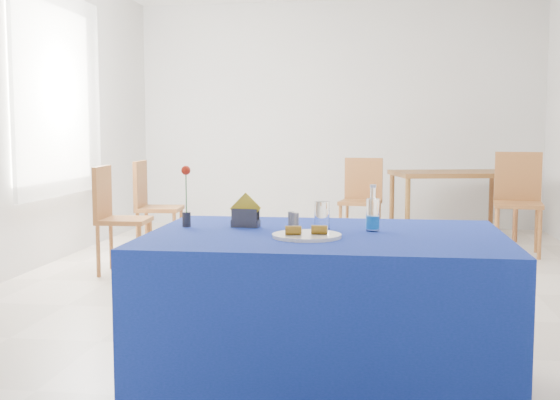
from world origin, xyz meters
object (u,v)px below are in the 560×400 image
object	(u,v)px
water_bottle	(373,216)
chair_win_a	(114,212)
oak_table	(452,178)
chair_win_b	(151,201)
plate	(307,236)
blue_table	(325,315)
chair_bg_left	(362,194)
chair_bg_right	(518,195)

from	to	relation	value
water_bottle	chair_win_a	xyz separation A→B (m)	(-2.18, 2.45, -0.30)
oak_table	chair_win_a	bearing A→B (deg)	-142.10
water_bottle	chair_win_b	distance (m)	3.97
plate	blue_table	size ratio (longest dim) A/B	0.19
oak_table	chair_win_b	distance (m)	3.38
blue_table	chair_win_b	bearing A→B (deg)	119.48
chair_bg_left	chair_bg_right	size ratio (longest dim) A/B	0.92
chair_win_a	water_bottle	bearing A→B (deg)	-142.10
chair_bg_right	chair_win_b	distance (m)	3.60
chair_win_a	chair_bg_right	bearing A→B (deg)	-71.95
plate	chair_bg_left	distance (m)	4.54
water_bottle	chair_win_b	xyz separation A→B (m)	(-2.15, 3.33, -0.30)
chair_win_a	chair_win_b	xyz separation A→B (m)	(0.04, 0.88, 0.00)
chair_bg_right	chair_win_b	world-z (taller)	chair_bg_right
plate	water_bottle	bearing A→B (deg)	39.33
oak_table	chair_win_b	xyz separation A→B (m)	(-3.02, -1.50, -0.14)
oak_table	chair_bg_left	xyz separation A→B (m)	(-1.00, -0.53, -0.15)
water_bottle	oak_table	size ratio (longest dim) A/B	0.15
plate	chair_bg_right	world-z (taller)	chair_bg_right
blue_table	chair_win_b	size ratio (longest dim) A/B	1.73
blue_table	oak_table	distance (m)	5.05
plate	chair_win_b	world-z (taller)	chair_win_b
blue_table	water_bottle	world-z (taller)	water_bottle
blue_table	chair_win_a	bearing A→B (deg)	127.76
oak_table	chair_win_b	world-z (taller)	chair_win_b
chair_win_a	chair_bg_left	bearing A→B (deg)	-51.87
chair_bg_left	chair_bg_right	xyz separation A→B (m)	(1.54, -0.41, 0.05)
chair_bg_left	chair_bg_right	bearing A→B (deg)	-5.62
chair_bg_right	water_bottle	bearing A→B (deg)	-101.69
water_bottle	chair_bg_left	xyz separation A→B (m)	(-0.12, 4.30, -0.30)
plate	chair_bg_right	xyz separation A→B (m)	(1.70, 4.12, -0.19)
blue_table	oak_table	bearing A→B (deg)	77.56
blue_table	chair_bg_right	world-z (taller)	chair_bg_right
chair_win_a	plate	bearing A→B (deg)	-148.47
plate	chair_win_a	world-z (taller)	chair_win_a
plate	blue_table	bearing A→B (deg)	62.08
oak_table	chair_bg_right	distance (m)	1.09
plate	oak_table	bearing A→B (deg)	77.11
oak_table	chair_bg_left	bearing A→B (deg)	-151.98
water_bottle	chair_win_a	size ratio (longest dim) A/B	0.23
blue_table	chair_win_b	distance (m)	3.94
chair_bg_right	chair_win_a	bearing A→B (deg)	-149.89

